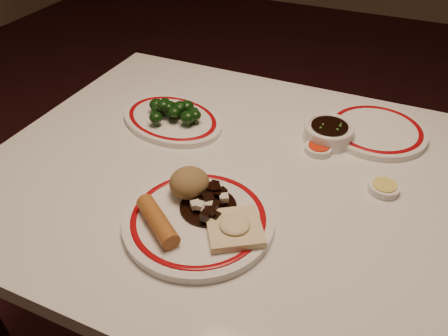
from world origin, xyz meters
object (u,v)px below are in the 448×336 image
Objects in this scene: dining_table at (254,205)px; broccoli_plate at (172,119)px; stirfry_heap at (208,202)px; broccoli_pile at (173,110)px; main_plate at (199,220)px; soy_bowl at (328,133)px; rice_mound at (189,183)px; spring_roll at (158,221)px; fried_wonton at (235,227)px.

broccoli_plate reaches higher than dining_table.
broccoli_plate is at bearing 130.81° from stirfry_heap.
broccoli_pile reaches higher than broccoli_plate.
stirfry_heap is at bearing 80.95° from main_plate.
stirfry_heap reaches higher than soy_bowl.
main_plate is 0.04m from stirfry_heap.
spring_roll is at bearing -95.32° from rice_mound.
soy_bowl reaches higher than broccoli_plate.
stirfry_heap is at bearing -113.86° from soy_bowl.
rice_mound reaches higher than soy_bowl.
broccoli_pile reaches higher than stirfry_heap.
spring_roll is (-0.10, -0.24, 0.13)m from dining_table.
broccoli_pile is (-0.17, 0.25, -0.01)m from rice_mound.
main_plate is 0.08m from spring_roll.
soy_bowl is at bearing 67.31° from main_plate.
spring_roll reaches higher than dining_table.
broccoli_pile is (-0.30, 0.31, 0.01)m from fried_wonton.
stirfry_heap reaches higher than main_plate.
broccoli_pile reaches higher than soy_bowl.
main_plate is at bearing -99.05° from stirfry_heap.
broccoli_plate is (-0.17, 0.35, -0.03)m from spring_roll.
stirfry_heap is 0.75× the size of broccoli_pile.
fried_wonton is at bearing -101.96° from soy_bowl.
fried_wonton is at bearing -34.18° from spring_roll.
fried_wonton is at bearing -45.35° from broccoli_plate.
stirfry_heap is at bearing -49.19° from broccoli_plate.
main_plate is at bearing -53.05° from broccoli_plate.
dining_table is at bearing 99.09° from fried_wonton.
broccoli_plate is at bearing 134.65° from fried_wonton.
soy_bowl reaches higher than dining_table.
stirfry_heap is at bearing -21.84° from rice_mound.
broccoli_pile reaches higher than spring_roll.
fried_wonton is 0.41× the size of broccoli_plate.
spring_roll and stirfry_heap have the same top height.
rice_mound is at bearing -53.89° from broccoli_plate.
main_plate reaches higher than broccoli_plate.
rice_mound is 0.24× the size of broccoli_plate.
rice_mound is at bearing -124.70° from dining_table.
broccoli_plate is 2.22× the size of broccoli_pile.
rice_mound reaches higher than broccoli_plate.
main_plate is 0.08m from fried_wonton.
stirfry_heap is (0.06, 0.09, -0.00)m from spring_roll.
fried_wonton is 0.08m from stirfry_heap.
soy_bowl is (0.21, 0.44, -0.01)m from spring_roll.
spring_roll is 0.92× the size of fried_wonton.
main_plate is 1.09× the size of broccoli_plate.
rice_mound reaches higher than dining_table.
broccoli_plate is (-0.23, 0.27, -0.02)m from stirfry_heap.
fried_wonton is 0.43m from broccoli_plate.
soy_bowl is at bearing 58.06° from rice_mound.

